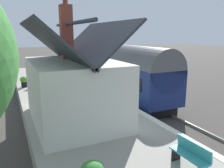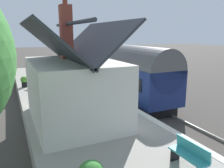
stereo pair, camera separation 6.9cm
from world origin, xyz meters
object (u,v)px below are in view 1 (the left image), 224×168
Objects in this scene: station_building at (74,88)px; bench_mid_platform at (79,83)px; train at (126,72)px; planter_edge_far at (24,81)px; planter_bench_right at (53,75)px; bench_platform_end at (60,71)px; bench_by_lamp at (71,78)px; planter_under_sign at (34,82)px; planter_corner_building at (34,75)px; station_sign_board at (71,66)px; bench_near_building at (190,154)px.

bench_mid_platform is (6.24, -2.07, -1.16)m from station_building.
train reaches higher than planter_edge_far.
bench_mid_platform is 1.71× the size of planter_bench_right.
train is 8.37m from bench_platform_end.
bench_platform_end is 6.47m from bench_mid_platform.
train reaches higher than bench_by_lamp.
planter_under_sign reaches higher than planter_corner_building.
train is at bearing -106.41° from bench_mid_platform.
planter_edge_far is at bearing 11.47° from station_building.
station_sign_board is (10.84, -2.72, -0.45)m from station_building.
station_building reaches higher than planter_edge_far.
planter_corner_building is (6.48, 6.24, -0.82)m from train.
station_sign_board reaches higher than bench_platform_end.
planter_edge_far is (8.58, 1.74, -1.15)m from station_building.
planter_under_sign is 3.26m from planter_bench_right.
bench_near_building is (-10.78, 3.48, -0.79)m from train.
bench_mid_platform is at bearing -18.38° from station_building.
planter_under_sign is (2.86, 6.62, -0.83)m from train.
bench_by_lamp is at bearing -179.98° from bench_platform_end.
bench_by_lamp and bench_mid_platform have the same top height.
planter_corner_building is at bearing 9.06° from bench_near_building.
planter_bench_right is 0.52× the size of station_sign_board.
bench_platform_end is at bearing 20.55° from station_sign_board.
planter_bench_right is (16.27, 1.20, -0.04)m from bench_near_building.
planter_bench_right is at bearing 94.98° from station_sign_board.
bench_by_lamp reaches higher than planter_under_sign.
bench_by_lamp reaches higher than planter_bench_right.
station_building reaches higher than bench_mid_platform.
planter_edge_far is (14.16, 3.87, 0.01)m from bench_near_building.
bench_platform_end reaches higher than planter_bench_right.
station_building reaches higher than station_sign_board.
bench_platform_end is 1.72× the size of planter_bench_right.
station_building is 11.19m from station_sign_board.
train is at bearing -152.85° from station_sign_board.
bench_platform_end is 18.30m from bench_near_building.
train is 7.67× the size of bench_platform_end.
station_sign_board is at bearing -8.03° from bench_mid_platform.
planter_edge_far is 0.90m from planter_under_sign.
bench_mid_platform reaches higher than planter_corner_building.
bench_mid_platform is 0.89× the size of station_sign_board.
planter_edge_far reaches higher than planter_under_sign.
bench_by_lamp is at bearing -82.67° from planter_under_sign.
station_building is 4.29× the size of bench_by_lamp.
train reaches higher than planter_under_sign.
bench_platform_end is at bearing -9.04° from station_building.
train reaches higher than planter_bench_right.
bench_mid_platform is at bearing -121.44° from planter_edge_far.
bench_mid_platform is at bearing 0.28° from bench_near_building.
planter_edge_far is at bearing 137.71° from bench_platform_end.
bench_by_lamp is 1.01× the size of bench_mid_platform.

